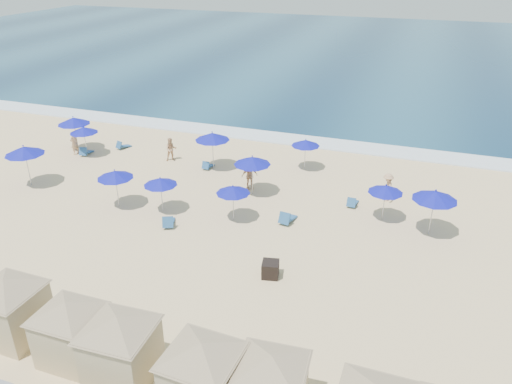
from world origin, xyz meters
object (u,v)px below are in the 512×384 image
umbrella_0 (74,121)px  beachgoer_3 (387,187)px  cabana_1 (69,323)px  beachgoer_1 (171,149)px  umbrella_4 (212,136)px  umbrella_2 (84,130)px  cabana_0 (9,300)px  trash_bin (270,269)px  umbrella_1 (24,150)px  umbrella_7 (233,190)px  umbrella_8 (306,143)px  umbrella_6 (252,161)px  beachgoer_0 (74,143)px  cabana_4 (271,378)px  beachgoer_2 (250,176)px  cabana_3 (202,367)px  umbrella_5 (160,182)px  umbrella_10 (435,195)px  umbrella_9 (386,189)px  umbrella_3 (115,174)px  cabana_2 (120,340)px

umbrella_0 → beachgoer_3: (22.52, -0.74, -1.44)m
cabana_1 → beachgoer_1: 18.94m
umbrella_4 → beachgoer_1: 3.68m
umbrella_2 → umbrella_0: bearing=153.0°
cabana_0 → beachgoer_3: bearing=53.5°
trash_bin → umbrella_1: (-17.32, 4.29, 1.97)m
umbrella_2 → umbrella_7: 14.53m
umbrella_2 → umbrella_7: size_ratio=1.06×
umbrella_8 → umbrella_4: bearing=-161.7°
umbrella_6 → beachgoer_0: 14.56m
umbrella_0 → umbrella_7: bearing=-22.0°
cabana_4 → umbrella_0: size_ratio=1.68×
umbrella_4 → beachgoer_2: (3.41, -2.17, -1.43)m
umbrella_1 → umbrella_4: 11.68m
cabana_3 → trash_bin: bearing=91.3°
umbrella_5 → umbrella_10: umbrella_10 is taller
cabana_4 → beachgoer_2: size_ratio=2.56×
trash_bin → cabana_1: size_ratio=0.17×
umbrella_8 → umbrella_10: bearing=-36.7°
beachgoer_3 → beachgoer_1: bearing=-115.6°
umbrella_2 → umbrella_5: 10.98m
umbrella_9 → umbrella_3: bearing=-166.7°
beachgoer_0 → umbrella_5: bearing=73.6°
cabana_2 → cabana_3: (3.15, -0.20, 0.02)m
cabana_2 → umbrella_4: 18.51m
umbrella_5 → beachgoer_3: bearing=25.6°
beachgoer_3 → umbrella_9: bearing=-19.5°
umbrella_3 → beachgoer_2: (6.35, 4.78, -1.17)m
umbrella_10 → umbrella_3: bearing=-171.1°
umbrella_1 → umbrella_6: size_ratio=1.07×
umbrella_3 → beachgoer_2: umbrella_3 is taller
cabana_1 → beachgoer_1: cabana_1 is taller
umbrella_4 → cabana_2: bearing=-75.9°
trash_bin → beachgoer_1: beachgoer_1 is taller
cabana_1 → umbrella_9: bearing=56.6°
cabana_3 → umbrella_0: size_ratio=1.78×
umbrella_1 → beachgoer_0: umbrella_1 is taller
cabana_2 → beachgoer_2: bearing=94.0°
cabana_2 → umbrella_3: (-7.44, 11.00, 0.37)m
umbrella_10 → umbrella_2: bearing=171.9°
cabana_0 → beachgoer_0: 19.37m
cabana_2 → umbrella_9: 16.16m
umbrella_0 → beachgoer_2: (14.28, -1.94, -1.42)m
umbrella_0 → beachgoer_3: 22.57m
cabana_1 → trash_bin: bearing=54.0°
cabana_0 → cabana_3: 8.28m
umbrella_5 → beachgoer_3: 13.21m
umbrella_10 → beachgoer_0: size_ratio=1.50×
umbrella_8 → umbrella_10: 10.37m
umbrella_7 → umbrella_10: (10.26, 1.97, 0.43)m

